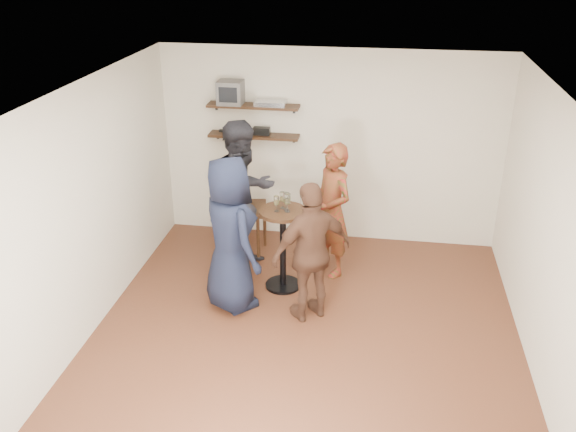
# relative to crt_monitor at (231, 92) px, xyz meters

# --- Properties ---
(room) EXTENTS (4.58, 5.08, 2.68)m
(room) POSITION_rel_crt_monitor_xyz_m (1.29, -2.38, -0.72)
(room) COLOR #492417
(room) RESTS_ON ground
(shelf_upper) EXTENTS (1.20, 0.25, 0.04)m
(shelf_upper) POSITION_rel_crt_monitor_xyz_m (0.29, 0.00, -0.17)
(shelf_upper) COLOR black
(shelf_upper) RESTS_ON room
(shelf_lower) EXTENTS (1.20, 0.25, 0.04)m
(shelf_lower) POSITION_rel_crt_monitor_xyz_m (0.29, 0.00, -0.57)
(shelf_lower) COLOR black
(shelf_lower) RESTS_ON room
(crt_monitor) EXTENTS (0.32, 0.30, 0.30)m
(crt_monitor) POSITION_rel_crt_monitor_xyz_m (0.00, 0.00, 0.00)
(crt_monitor) COLOR #59595B
(crt_monitor) RESTS_ON shelf_upper
(dvd_deck) EXTENTS (0.40, 0.24, 0.06)m
(dvd_deck) POSITION_rel_crt_monitor_xyz_m (0.52, 0.00, -0.12)
(dvd_deck) COLOR silver
(dvd_deck) RESTS_ON shelf_upper
(radio) EXTENTS (0.22, 0.10, 0.10)m
(radio) POSITION_rel_crt_monitor_xyz_m (0.40, 0.00, -0.50)
(radio) COLOR black
(radio) RESTS_ON shelf_lower
(power_strip) EXTENTS (0.30, 0.05, 0.03)m
(power_strip) POSITION_rel_crt_monitor_xyz_m (-0.04, 0.05, -0.54)
(power_strip) COLOR black
(power_strip) RESTS_ON shelf_lower
(side_table) EXTENTS (0.63, 0.63, 0.65)m
(side_table) POSITION_rel_crt_monitor_xyz_m (0.26, -0.55, -1.47)
(side_table) COLOR black
(side_table) RESTS_ON room
(vase_lilies) EXTENTS (0.19, 0.20, 0.96)m
(vase_lilies) POSITION_rel_crt_monitor_xyz_m (0.26, -0.55, -1.06)
(vase_lilies) COLOR white
(vase_lilies) RESTS_ON side_table
(drinks_table) EXTENTS (0.55, 0.55, 1.01)m
(drinks_table) POSITION_rel_crt_monitor_xyz_m (0.90, -1.33, -1.37)
(drinks_table) COLOR black
(drinks_table) RESTS_ON room
(wine_glass_fl) EXTENTS (0.06, 0.06, 0.19)m
(wine_glass_fl) POSITION_rel_crt_monitor_xyz_m (0.83, -1.38, -0.88)
(wine_glass_fl) COLOR silver
(wine_glass_fl) RESTS_ON drinks_table
(wine_glass_fr) EXTENTS (0.07, 0.07, 0.22)m
(wine_glass_fr) POSITION_rel_crt_monitor_xyz_m (0.96, -1.36, -0.86)
(wine_glass_fr) COLOR silver
(wine_glass_fr) RESTS_ON drinks_table
(wine_glass_bl) EXTENTS (0.07, 0.07, 0.20)m
(wine_glass_bl) POSITION_rel_crt_monitor_xyz_m (0.89, -1.27, -0.88)
(wine_glass_bl) COLOR silver
(wine_glass_bl) RESTS_ON drinks_table
(wine_glass_br) EXTENTS (0.07, 0.07, 0.21)m
(wine_glass_br) POSITION_rel_crt_monitor_xyz_m (0.94, -1.31, -0.87)
(wine_glass_br) COLOR silver
(wine_glass_br) RESTS_ON drinks_table
(person_plaid) EXTENTS (0.70, 0.72, 1.67)m
(person_plaid) POSITION_rel_crt_monitor_xyz_m (1.43, -0.88, -1.18)
(person_plaid) COLOR red
(person_plaid) RESTS_ON room
(person_dark) EXTENTS (1.14, 1.18, 1.92)m
(person_dark) POSITION_rel_crt_monitor_xyz_m (0.35, -0.91, -1.06)
(person_dark) COLOR black
(person_dark) RESTS_ON room
(person_navy) EXTENTS (1.00, 1.02, 1.78)m
(person_navy) POSITION_rel_crt_monitor_xyz_m (0.39, -1.80, -1.13)
(person_navy) COLOR black
(person_navy) RESTS_ON room
(person_brown) EXTENTS (0.98, 0.86, 1.59)m
(person_brown) POSITION_rel_crt_monitor_xyz_m (1.31, -1.89, -1.22)
(person_brown) COLOR #4E2F21
(person_brown) RESTS_ON room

